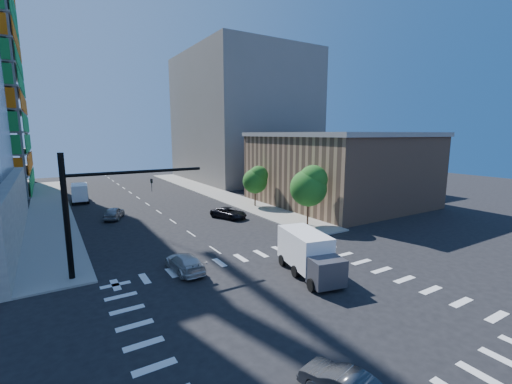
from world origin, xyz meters
TOP-DOWN VIEW (x-y plane):
  - ground at (0.00, 0.00)m, footprint 160.00×160.00m
  - road_markings at (0.00, 0.00)m, footprint 20.00×20.00m
  - sidewalk_ne at (12.50, 40.00)m, footprint 5.00×60.00m
  - sidewalk_nw at (-12.50, 40.00)m, footprint 5.00×60.00m
  - commercial_building at (25.00, 22.00)m, footprint 20.50×22.50m
  - bg_building_ne at (27.00, 55.00)m, footprint 24.00×30.00m
  - signal_mast_nw at (-10.00, 11.50)m, footprint 10.20×0.40m
  - tree_south at (12.63, 13.90)m, footprint 4.16×4.16m
  - tree_north at (12.93, 25.90)m, footprint 3.54×3.52m
  - car_nb_far at (6.46, 21.90)m, footprint 3.92×5.27m
  - car_sb_near at (-4.00, 8.80)m, footprint 2.06×4.79m
  - car_sb_mid at (-5.78, 29.02)m, footprint 3.39×4.70m
  - box_truck_near at (3.58, 3.07)m, footprint 3.72×6.35m
  - box_truck_far at (-8.37, 43.14)m, footprint 2.72×5.61m

SIDE VIEW (x-z plane):
  - ground at x=0.00m, z-range 0.00..0.00m
  - road_markings at x=0.00m, z-range 0.00..0.01m
  - sidewalk_ne at x=12.50m, z-range 0.00..0.15m
  - sidewalk_nw at x=-12.50m, z-range 0.00..0.15m
  - car_nb_far at x=6.46m, z-range 0.00..1.33m
  - car_sb_near at x=-4.00m, z-range 0.00..1.38m
  - car_sb_mid at x=-5.78m, z-range 0.00..1.49m
  - box_truck_far at x=-8.37m, z-range -0.16..2.69m
  - box_truck_near at x=3.58m, z-range -0.18..2.94m
  - tree_north at x=12.93m, z-range 1.10..6.88m
  - tree_south at x=12.63m, z-range 1.27..8.10m
  - commercial_building at x=25.00m, z-range 0.01..10.61m
  - signal_mast_nw at x=-10.00m, z-range 0.99..9.99m
  - bg_building_ne at x=27.00m, z-range 0.00..28.00m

